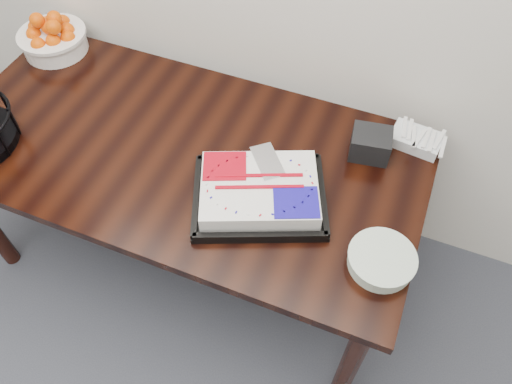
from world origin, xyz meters
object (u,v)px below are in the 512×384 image
at_px(cake_tray, 259,192).
at_px(tangerine_bowl, 52,35).
at_px(table, 183,164).
at_px(plate_stack, 381,260).
at_px(napkin_box, 371,144).

height_order(cake_tray, tangerine_bowl, tangerine_bowl).
bearing_deg(tangerine_bowl, table, -22.55).
bearing_deg(plate_stack, tangerine_bowl, 161.73).
bearing_deg(napkin_box, plate_stack, -71.30).
height_order(table, napkin_box, napkin_box).
xyz_separation_m(cake_tray, plate_stack, (0.44, -0.09, -0.02)).
relative_size(tangerine_bowl, napkin_box, 2.08).
bearing_deg(tangerine_bowl, plate_stack, -18.27).
relative_size(table, tangerine_bowl, 6.20).
bearing_deg(table, plate_stack, -13.95).
distance_m(cake_tray, tangerine_bowl, 1.21).
distance_m(table, tangerine_bowl, 0.85).
distance_m(tangerine_bowl, plate_stack, 1.65).
distance_m(tangerine_bowl, napkin_box, 1.42).
distance_m(plate_stack, napkin_box, 0.46).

